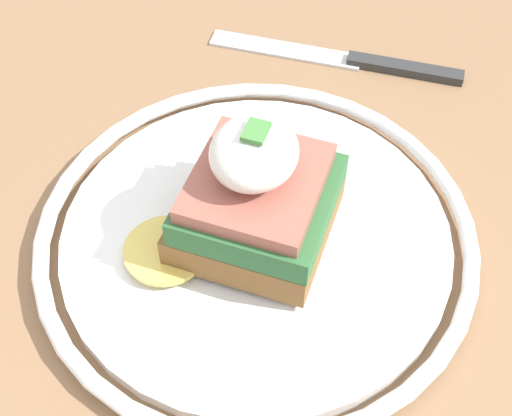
% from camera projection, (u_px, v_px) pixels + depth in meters
% --- Properties ---
extents(dining_table, '(1.00, 0.72, 0.76)m').
position_uv_depth(dining_table, '(224.00, 364.00, 0.53)').
color(dining_table, '#846042').
rests_on(dining_table, ground_plane).
extents(plate, '(0.27, 0.27, 0.02)m').
position_uv_depth(plate, '(256.00, 236.00, 0.44)').
color(plate, white).
rests_on(plate, dining_table).
extents(sandwich, '(0.10, 0.11, 0.08)m').
position_uv_depth(sandwich, '(255.00, 197.00, 0.41)').
color(sandwich, brown).
rests_on(sandwich, plate).
extents(knife, '(0.03, 0.20, 0.01)m').
position_uv_depth(knife, '(355.00, 61.00, 0.55)').
color(knife, '#2D2D2D').
rests_on(knife, dining_table).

